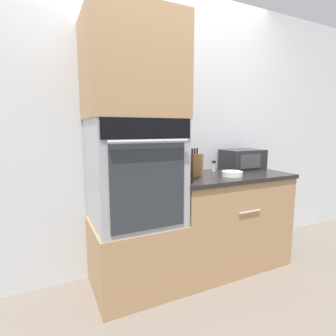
% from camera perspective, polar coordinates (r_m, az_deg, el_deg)
% --- Properties ---
extents(ground_plane, '(12.00, 12.00, 0.00)m').
position_cam_1_polar(ground_plane, '(2.25, 4.93, -25.95)').
color(ground_plane, '#6B6056').
extents(wall_back, '(8.00, 0.05, 2.50)m').
position_cam_1_polar(wall_back, '(2.42, -2.41, 7.98)').
color(wall_back, silver).
rests_on(wall_back, ground_plane).
extents(oven_cabinet_base, '(0.67, 0.60, 0.55)m').
position_cam_1_polar(oven_cabinet_base, '(2.22, -7.00, -18.14)').
color(oven_cabinet_base, '#A87F56').
rests_on(oven_cabinet_base, ground_plane).
extents(wall_oven, '(0.64, 0.64, 0.79)m').
position_cam_1_polar(wall_oven, '(2.01, -7.31, -0.81)').
color(wall_oven, '#9EA0A5').
rests_on(wall_oven, oven_cabinet_base).
extents(oven_cabinet_upper, '(0.67, 0.60, 0.72)m').
position_cam_1_polar(oven_cabinet_upper, '(2.03, -7.77, 20.59)').
color(oven_cabinet_upper, '#A87F56').
rests_on(oven_cabinet_upper, wall_oven).
extents(counter_unit, '(1.12, 0.63, 0.87)m').
position_cam_1_polar(counter_unit, '(2.56, 12.38, -10.80)').
color(counter_unit, '#A87F56').
rests_on(counter_unit, ground_plane).
extents(microwave, '(0.40, 0.28, 0.20)m').
position_cam_1_polar(microwave, '(2.74, 15.89, 1.78)').
color(microwave, '#232326').
rests_on(microwave, counter_unit).
extents(knife_block, '(0.10, 0.13, 0.24)m').
position_cam_1_polar(knife_block, '(2.30, 5.78, 0.80)').
color(knife_block, olive).
rests_on(knife_block, counter_unit).
extents(bowl, '(0.18, 0.18, 0.04)m').
position_cam_1_polar(bowl, '(2.34, 13.80, -1.21)').
color(bowl, white).
rests_on(bowl, counter_unit).
extents(condiment_jar_near, '(0.04, 0.04, 0.09)m').
position_cam_1_polar(condiment_jar_near, '(2.20, 3.97, -1.00)').
color(condiment_jar_near, '#427047').
rests_on(condiment_jar_near, counter_unit).
extents(condiment_jar_mid, '(0.06, 0.06, 0.07)m').
position_cam_1_polar(condiment_jar_mid, '(2.35, 1.52, -0.60)').
color(condiment_jar_mid, '#427047').
rests_on(condiment_jar_mid, counter_unit).
extents(condiment_jar_far, '(0.04, 0.04, 0.10)m').
position_cam_1_polar(condiment_jar_far, '(2.57, 9.94, 0.40)').
color(condiment_jar_far, silver).
rests_on(condiment_jar_far, counter_unit).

